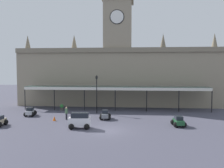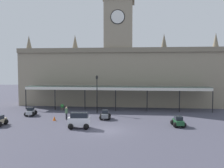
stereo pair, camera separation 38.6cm
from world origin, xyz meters
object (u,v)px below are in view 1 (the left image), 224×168
Objects in this scene: pedestrian_beside_cars at (66,113)px; traffic_cone at (54,118)px; car_silver_sedan at (30,112)px; car_grey_sedan at (105,115)px; victorian_lamppost at (97,90)px; planter_near_kerb at (62,107)px; car_white_van at (80,121)px; car_green_sedan at (178,122)px.

pedestrian_beside_cars is 1.69m from traffic_cone.
car_silver_sedan is 1.30× the size of pedestrian_beside_cars.
car_grey_sedan is 10.84m from car_silver_sedan.
victorian_lamppost is 8.00m from traffic_cone.
car_silver_sedan is at bearing -162.67° from victorian_lamppost.
planter_near_kerb reaches higher than traffic_cone.
car_silver_sedan is 2.26× the size of planter_near_kerb.
planter_near_kerb is at bearing 161.84° from victorian_lamppost.
car_white_van is at bearing -41.32° from traffic_cone.
car_silver_sedan is at bearing -122.98° from planter_near_kerb.
car_white_van is 1.16× the size of car_green_sedan.
pedestrian_beside_cars reaches higher than car_silver_sedan.
traffic_cone is at bearing -165.42° from car_grey_sedan.
traffic_cone is (-1.35, -0.82, -0.61)m from pedestrian_beside_cars.
car_green_sedan is 1.27× the size of pedestrian_beside_cars.
car_grey_sedan is at bearing -38.32° from planter_near_kerb.
car_grey_sedan is (2.21, 5.25, -0.30)m from car_white_van.
car_silver_sedan is (-19.64, 4.45, 0.00)m from car_green_sedan.
car_white_van is at bearing -92.81° from victorian_lamppost.
car_green_sedan is at bearing -34.37° from victorian_lamppost.
planter_near_kerb is (-5.93, 1.94, -2.97)m from victorian_lamppost.
car_white_van is 5.48m from traffic_cone.
car_silver_sedan is at bearing 142.54° from car_white_van.
car_white_van is at bearing -64.21° from planter_near_kerb.
car_green_sedan is 1.00× the size of car_grey_sedan.
car_white_van reaches higher than pedestrian_beside_cars.
traffic_cone is 0.63× the size of planter_near_kerb.
car_white_van is 5.21m from pedestrian_beside_cars.
car_grey_sedan is 2.21× the size of planter_near_kerb.
car_green_sedan is at bearing -9.50° from pedestrian_beside_cars.
pedestrian_beside_cars reaches higher than traffic_cone.
car_green_sedan is 2.21× the size of planter_near_kerb.
victorian_lamppost reaches higher than car_green_sedan.
car_white_van is at bearing -58.10° from pedestrian_beside_cars.
planter_near_kerb is (-5.47, 11.32, -0.32)m from car_white_van.
pedestrian_beside_cars is at bearing -170.55° from car_grey_sedan.
planter_near_kerb is at bearing 150.91° from car_green_sedan.
pedestrian_beside_cars is (-2.75, 4.42, 0.10)m from car_white_van.
car_grey_sedan is (-8.87, 3.14, 0.00)m from car_green_sedan.
car_white_van is 0.44× the size of victorian_lamppost.
car_green_sedan is 3.51× the size of traffic_cone.
victorian_lamppost is at bearing 51.65° from traffic_cone.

